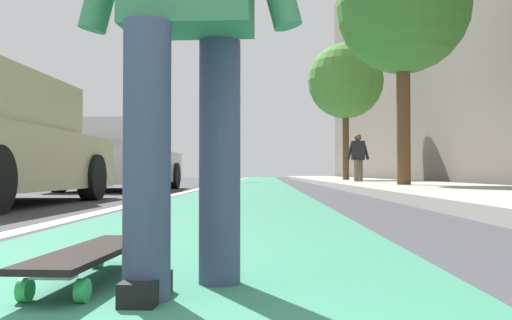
{
  "coord_description": "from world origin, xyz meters",
  "views": [
    {
      "loc": [
        -0.71,
        -0.38,
        0.37
      ],
      "look_at": [
        10.44,
        -0.17,
        0.63
      ],
      "focal_mm": 39.86,
      "sensor_mm": 36.0,
      "label": 1
    }
  ],
  "objects_px": {
    "pedestrian_distant": "(358,156)",
    "street_tree_mid": "(403,9)",
    "skateboard": "(92,255)",
    "traffic_light": "(222,119)",
    "parked_car_mid": "(122,158)",
    "street_tree_far": "(346,81)"
  },
  "relations": [
    {
      "from": "pedestrian_distant",
      "to": "street_tree_mid",
      "type": "bearing_deg",
      "value": -177.56
    },
    {
      "from": "traffic_light",
      "to": "street_tree_far",
      "type": "height_order",
      "value": "street_tree_far"
    },
    {
      "from": "traffic_light",
      "to": "street_tree_mid",
      "type": "height_order",
      "value": "street_tree_mid"
    },
    {
      "from": "skateboard",
      "to": "traffic_light",
      "type": "height_order",
      "value": "traffic_light"
    },
    {
      "from": "parked_car_mid",
      "to": "street_tree_mid",
      "type": "xyz_separation_m",
      "value": [
        -0.37,
        -5.95,
        3.09
      ]
    },
    {
      "from": "street_tree_mid",
      "to": "pedestrian_distant",
      "type": "distance_m",
      "value": 5.46
    },
    {
      "from": "parked_car_mid",
      "to": "traffic_light",
      "type": "distance_m",
      "value": 13.17
    },
    {
      "from": "skateboard",
      "to": "traffic_light",
      "type": "relative_size",
      "value": 0.21
    },
    {
      "from": "street_tree_mid",
      "to": "street_tree_far",
      "type": "distance_m",
      "value": 8.53
    },
    {
      "from": "traffic_light",
      "to": "pedestrian_distant",
      "type": "relative_size",
      "value": 2.68
    },
    {
      "from": "street_tree_mid",
      "to": "parked_car_mid",
      "type": "bearing_deg",
      "value": 86.43
    },
    {
      "from": "parked_car_mid",
      "to": "street_tree_far",
      "type": "distance_m",
      "value": 10.52
    },
    {
      "from": "skateboard",
      "to": "parked_car_mid",
      "type": "height_order",
      "value": "parked_car_mid"
    },
    {
      "from": "parked_car_mid",
      "to": "traffic_light",
      "type": "relative_size",
      "value": 1.04
    },
    {
      "from": "parked_car_mid",
      "to": "street_tree_mid",
      "type": "relative_size",
      "value": 0.81
    },
    {
      "from": "traffic_light",
      "to": "street_tree_far",
      "type": "distance_m",
      "value": 6.85
    },
    {
      "from": "street_tree_far",
      "to": "pedestrian_distant",
      "type": "height_order",
      "value": "street_tree_far"
    },
    {
      "from": "street_tree_mid",
      "to": "pedestrian_distant",
      "type": "height_order",
      "value": "street_tree_mid"
    },
    {
      "from": "skateboard",
      "to": "pedestrian_distant",
      "type": "relative_size",
      "value": 0.57
    },
    {
      "from": "street_tree_far",
      "to": "skateboard",
      "type": "bearing_deg",
      "value": 169.42
    },
    {
      "from": "traffic_light",
      "to": "street_tree_far",
      "type": "bearing_deg",
      "value": -134.89
    },
    {
      "from": "parked_car_mid",
      "to": "pedestrian_distant",
      "type": "relative_size",
      "value": 2.79
    }
  ]
}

